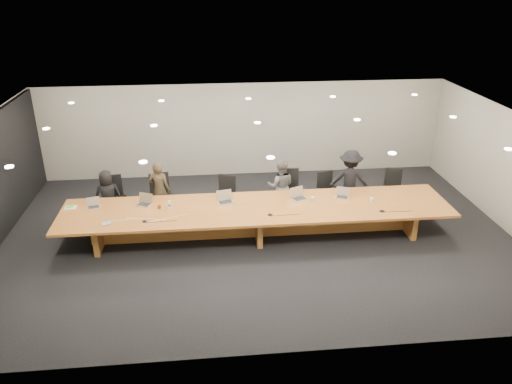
% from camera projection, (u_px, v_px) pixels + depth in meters
% --- Properties ---
extents(ground, '(12.00, 12.00, 0.00)m').
position_uv_depth(ground, '(257.00, 235.00, 11.85)').
color(ground, black).
rests_on(ground, ground).
extents(back_wall, '(12.00, 0.02, 2.80)m').
position_uv_depth(back_wall, '(243.00, 130.00, 14.92)').
color(back_wall, '#B2ABA2').
rests_on(back_wall, ground).
extents(conference_table, '(9.00, 1.80, 0.75)m').
position_uv_depth(conference_table, '(257.00, 216.00, 11.64)').
color(conference_table, '#9B5621').
rests_on(conference_table, ground).
extents(chair_far_left, '(0.66, 0.66, 1.10)m').
position_uv_depth(chair_far_left, '(114.00, 197.00, 12.51)').
color(chair_far_left, black).
rests_on(chair_far_left, ground).
extents(chair_left, '(0.72, 0.72, 1.17)m').
position_uv_depth(chair_left, '(162.00, 197.00, 12.46)').
color(chair_left, black).
rests_on(chair_left, ground).
extents(chair_mid_left, '(0.69, 0.69, 1.06)m').
position_uv_depth(chair_mid_left, '(225.00, 196.00, 12.63)').
color(chair_mid_left, black).
rests_on(chair_mid_left, ground).
extents(chair_mid_right, '(0.63, 0.63, 1.16)m').
position_uv_depth(chair_mid_right, '(290.00, 192.00, 12.77)').
color(chair_mid_right, black).
rests_on(chair_mid_right, ground).
extents(chair_right, '(0.63, 0.63, 1.02)m').
position_uv_depth(chair_right, '(328.00, 191.00, 12.97)').
color(chair_right, black).
rests_on(chair_right, ground).
extents(chair_far_right, '(0.64, 0.64, 1.05)m').
position_uv_depth(chair_far_right, '(393.00, 189.00, 13.09)').
color(chair_far_right, black).
rests_on(chair_far_right, ground).
extents(person_a, '(0.72, 0.54, 1.33)m').
position_uv_depth(person_a, '(108.00, 196.00, 12.32)').
color(person_a, black).
rests_on(person_a, ground).
extents(person_b, '(0.61, 0.47, 1.48)m').
position_uv_depth(person_b, '(159.00, 190.00, 12.48)').
color(person_b, '#31281A').
rests_on(person_b, ground).
extents(person_c, '(0.77, 0.65, 1.42)m').
position_uv_depth(person_c, '(281.00, 186.00, 12.77)').
color(person_c, '#525254').
rests_on(person_c, ground).
extents(person_d, '(1.16, 0.84, 1.62)m').
position_uv_depth(person_d, '(350.00, 180.00, 12.88)').
color(person_d, black).
rests_on(person_d, ground).
extents(laptop_a, '(0.33, 0.28, 0.23)m').
position_uv_depth(laptop_a, '(93.00, 203.00, 11.47)').
color(laptop_a, tan).
rests_on(laptop_a, conference_table).
extents(laptop_b, '(0.41, 0.36, 0.27)m').
position_uv_depth(laptop_b, '(143.00, 200.00, 11.58)').
color(laptop_b, '#C1AD94').
rests_on(laptop_b, conference_table).
extents(laptop_c, '(0.41, 0.34, 0.29)m').
position_uv_depth(laptop_c, '(225.00, 197.00, 11.70)').
color(laptop_c, '#BAAF8E').
rests_on(laptop_c, conference_table).
extents(laptop_d, '(0.44, 0.39, 0.28)m').
position_uv_depth(laptop_d, '(300.00, 194.00, 11.88)').
color(laptop_d, beige).
rests_on(laptop_d, conference_table).
extents(laptop_e, '(0.37, 0.32, 0.24)m').
position_uv_depth(laptop_e, '(342.00, 193.00, 11.97)').
color(laptop_e, '#BAA68E').
rests_on(laptop_e, conference_table).
extents(water_bottle, '(0.08, 0.08, 0.21)m').
position_uv_depth(water_bottle, '(170.00, 205.00, 11.40)').
color(water_bottle, silver).
rests_on(water_bottle, conference_table).
extents(amber_mug, '(0.08, 0.08, 0.09)m').
position_uv_depth(amber_mug, '(159.00, 207.00, 11.46)').
color(amber_mug, brown).
rests_on(amber_mug, conference_table).
extents(paper_cup_near, '(0.11, 0.11, 0.10)m').
position_uv_depth(paper_cup_near, '(313.00, 199.00, 11.84)').
color(paper_cup_near, silver).
rests_on(paper_cup_near, conference_table).
extents(paper_cup_far, '(0.09, 0.09, 0.09)m').
position_uv_depth(paper_cup_far, '(371.00, 200.00, 11.80)').
color(paper_cup_far, silver).
rests_on(paper_cup_far, conference_table).
extents(notepad, '(0.27, 0.22, 0.02)m').
position_uv_depth(notepad, '(70.00, 208.00, 11.50)').
color(notepad, silver).
rests_on(notepad, conference_table).
extents(lime_gadget, '(0.19, 0.15, 0.03)m').
position_uv_depth(lime_gadget, '(70.00, 207.00, 11.50)').
color(lime_gadget, green).
rests_on(lime_gadget, notepad).
extents(av_box, '(0.23, 0.20, 0.03)m').
position_uv_depth(av_box, '(107.00, 224.00, 10.76)').
color(av_box, '#B5B6BA').
rests_on(av_box, conference_table).
extents(mic_left, '(0.15, 0.15, 0.03)m').
position_uv_depth(mic_left, '(145.00, 221.00, 10.88)').
color(mic_left, black).
rests_on(mic_left, conference_table).
extents(mic_center, '(0.14, 0.14, 0.03)m').
position_uv_depth(mic_center, '(270.00, 214.00, 11.17)').
color(mic_center, black).
rests_on(mic_center, conference_table).
extents(mic_right, '(0.15, 0.15, 0.03)m').
position_uv_depth(mic_right, '(382.00, 211.00, 11.33)').
color(mic_right, black).
rests_on(mic_right, conference_table).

